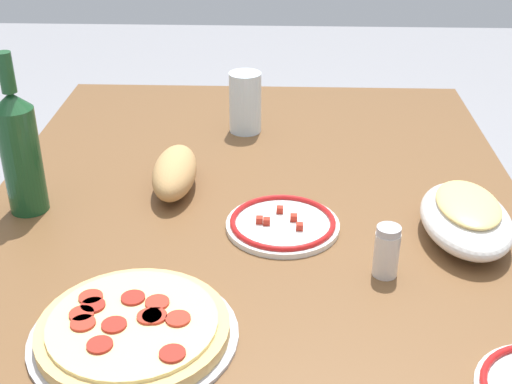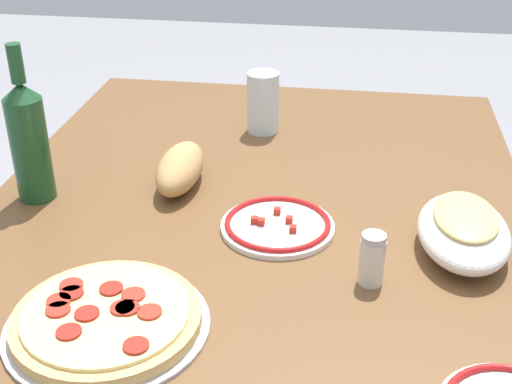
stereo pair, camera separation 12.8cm
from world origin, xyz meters
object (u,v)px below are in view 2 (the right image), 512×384
(dining_table, at_px, (256,255))
(baked_pasta_dish, at_px, (464,229))
(water_glass, at_px, (263,102))
(spice_shaker, at_px, (372,259))
(side_plate_near, at_px, (278,225))
(bread_loaf, at_px, (180,168))
(wine_bottle, at_px, (29,139))
(pepperoni_pizza, at_px, (107,319))

(dining_table, height_order, baked_pasta_dish, baked_pasta_dish)
(dining_table, xyz_separation_m, baked_pasta_dish, (0.09, 0.36, 0.15))
(water_glass, relative_size, spice_shaker, 1.60)
(side_plate_near, distance_m, bread_loaf, 0.25)
(dining_table, bearing_deg, wine_bottle, -86.43)
(side_plate_near, bearing_deg, water_glass, -168.48)
(dining_table, relative_size, water_glass, 9.40)
(dining_table, xyz_separation_m, pepperoni_pizza, (0.38, -0.16, 0.12))
(pepperoni_pizza, distance_m, water_glass, 0.74)
(water_glass, bearing_deg, spice_shaker, 23.90)
(dining_table, xyz_separation_m, bread_loaf, (-0.06, -0.16, 0.15))
(side_plate_near, bearing_deg, dining_table, -146.75)
(pepperoni_pizza, xyz_separation_m, bread_loaf, (-0.44, -0.00, 0.02))
(dining_table, bearing_deg, side_plate_near, 33.25)
(water_glass, height_order, bread_loaf, water_glass)
(dining_table, xyz_separation_m, wine_bottle, (0.03, -0.42, 0.23))
(side_plate_near, relative_size, spice_shaker, 2.31)
(dining_table, relative_size, pepperoni_pizza, 4.46)
(wine_bottle, relative_size, side_plate_near, 1.49)
(water_glass, relative_size, side_plate_near, 0.69)
(bread_loaf, xyz_separation_m, spice_shaker, (0.27, 0.37, 0.01))
(pepperoni_pizza, height_order, water_glass, water_glass)
(dining_table, bearing_deg, water_glass, -173.93)
(spice_shaker, bearing_deg, baked_pasta_dish, 127.78)
(side_plate_near, xyz_separation_m, spice_shaker, (0.13, 0.16, 0.03))
(dining_table, distance_m, side_plate_near, 0.15)
(pepperoni_pizza, distance_m, spice_shaker, 0.41)
(wine_bottle, relative_size, spice_shaker, 3.43)
(side_plate_near, height_order, spice_shaker, spice_shaker)
(baked_pasta_dish, distance_m, side_plate_near, 0.31)
(baked_pasta_dish, xyz_separation_m, spice_shaker, (0.12, -0.15, 0.00))
(baked_pasta_dish, xyz_separation_m, wine_bottle, (-0.07, -0.78, 0.08))
(baked_pasta_dish, relative_size, bread_loaf, 1.22)
(wine_bottle, bearing_deg, water_glass, 134.89)
(dining_table, relative_size, wine_bottle, 4.37)
(water_glass, distance_m, side_plate_near, 0.44)
(water_glass, height_order, side_plate_near, water_glass)
(pepperoni_pizza, relative_size, spice_shaker, 3.36)
(wine_bottle, bearing_deg, spice_shaker, 73.67)
(pepperoni_pizza, bearing_deg, water_glass, 170.73)
(water_glass, xyz_separation_m, bread_loaf, (0.29, -0.12, -0.03))
(pepperoni_pizza, bearing_deg, spice_shaker, 114.30)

